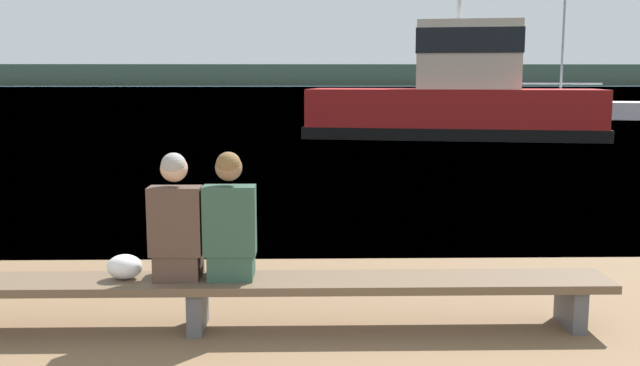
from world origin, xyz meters
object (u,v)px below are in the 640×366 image
bench_main (197,288)px  moored_sailboat (569,109)px  person_left (176,224)px  shopping_bag (125,267)px  tugboat_red (456,101)px  person_right (230,224)px

bench_main → moored_sailboat: 34.09m
person_left → moored_sailboat: size_ratio=0.11×
person_left → shopping_bag: bearing=177.5°
shopping_bag → tugboat_red: tugboat_red is taller
bench_main → shopping_bag: 0.62m
shopping_bag → tugboat_red: bearing=70.5°
moored_sailboat → shopping_bag: bearing=174.5°
tugboat_red → moored_sailboat: bearing=-24.2°
bench_main → moored_sailboat: size_ratio=0.74×
tugboat_red → person_right: bearing=173.7°
bench_main → person_left: size_ratio=6.49×
person_left → shopping_bag: 0.56m
moored_sailboat → tugboat_red: bearing=165.6°
bench_main → person_left: 0.56m
bench_main → shopping_bag: shopping_bag is taller
person_right → shopping_bag: person_right is taller
person_left → moored_sailboat: (14.65, 30.85, -0.44)m
person_left → moored_sailboat: moored_sailboat is taller
person_left → person_right: (0.44, -0.00, 0.00)m
person_left → shopping_bag: (-0.43, 0.02, -0.36)m
bench_main → person_right: 0.60m
shopping_bag → tugboat_red: size_ratio=0.03×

